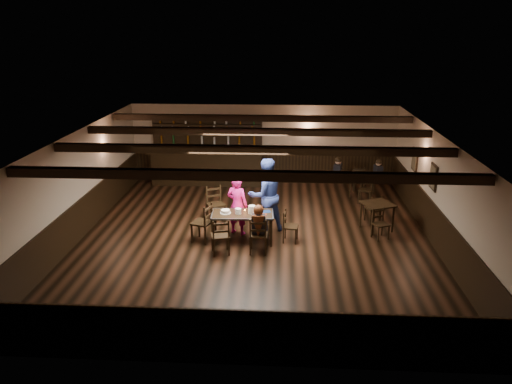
# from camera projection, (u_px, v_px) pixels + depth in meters

# --- Properties ---
(ground) EXTENTS (10.00, 10.00, 0.00)m
(ground) POSITION_uv_depth(u_px,v_px,m) (255.00, 239.00, 12.78)
(ground) COLOR black
(ground) RESTS_ON ground
(room_shell) EXTENTS (9.02, 10.02, 2.71)m
(room_shell) POSITION_uv_depth(u_px,v_px,m) (255.00, 174.00, 12.27)
(room_shell) COLOR beige
(room_shell) RESTS_ON ground
(dining_table) EXTENTS (1.59, 0.85, 0.75)m
(dining_table) POSITION_uv_depth(u_px,v_px,m) (242.00, 216.00, 12.48)
(dining_table) COLOR black
(dining_table) RESTS_ON ground
(chair_near_left) EXTENTS (0.51, 0.49, 0.90)m
(chair_near_left) POSITION_uv_depth(u_px,v_px,m) (221.00, 234.00, 11.77)
(chair_near_left) COLOR black
(chair_near_left) RESTS_ON ground
(chair_near_right) EXTENTS (0.43, 0.41, 0.91)m
(chair_near_right) POSITION_uv_depth(u_px,v_px,m) (258.00, 233.00, 11.81)
(chair_near_right) COLOR black
(chair_near_right) RESTS_ON ground
(chair_end_left) EXTENTS (0.57, 0.58, 1.00)m
(chair_end_left) POSITION_uv_depth(u_px,v_px,m) (205.00, 220.00, 12.49)
(chair_end_left) COLOR black
(chair_end_left) RESTS_ON ground
(chair_end_right) EXTENTS (0.41, 0.43, 0.81)m
(chair_end_right) POSITION_uv_depth(u_px,v_px,m) (288.00, 224.00, 12.54)
(chair_end_right) COLOR black
(chair_end_right) RESTS_ON ground
(chair_far_pushed) EXTENTS (0.61, 0.59, 0.99)m
(chair_far_pushed) POSITION_uv_depth(u_px,v_px,m) (215.00, 201.00, 13.88)
(chair_far_pushed) COLOR black
(chair_far_pushed) RESTS_ON ground
(woman_pink) EXTENTS (0.67, 0.56, 1.58)m
(woman_pink) POSITION_uv_depth(u_px,v_px,m) (237.00, 205.00, 12.92)
(woman_pink) COLOR #EC1A8A
(woman_pink) RESTS_ON ground
(man_blue) EXTENTS (1.19, 1.09, 1.98)m
(man_blue) POSITION_uv_depth(u_px,v_px,m) (266.00, 195.00, 13.05)
(man_blue) COLOR navy
(man_blue) RESTS_ON ground
(seated_person) EXTENTS (0.32, 0.48, 0.79)m
(seated_person) POSITION_uv_depth(u_px,v_px,m) (258.00, 221.00, 11.78)
(seated_person) COLOR black
(seated_person) RESTS_ON ground
(cake) EXTENTS (0.28, 0.28, 0.09)m
(cake) POSITION_uv_depth(u_px,v_px,m) (225.00, 212.00, 12.46)
(cake) COLOR white
(cake) RESTS_ON dining_table
(plate_stack_a) EXTENTS (0.15, 0.15, 0.14)m
(plate_stack_a) POSITION_uv_depth(u_px,v_px,m) (238.00, 211.00, 12.40)
(plate_stack_a) COLOR white
(plate_stack_a) RESTS_ON dining_table
(plate_stack_b) EXTENTS (0.17, 0.17, 0.20)m
(plate_stack_b) POSITION_uv_depth(u_px,v_px,m) (252.00, 209.00, 12.43)
(plate_stack_b) COLOR white
(plate_stack_b) RESTS_ON dining_table
(tea_light) EXTENTS (0.05, 0.05, 0.06)m
(tea_light) POSITION_uv_depth(u_px,v_px,m) (245.00, 211.00, 12.57)
(tea_light) COLOR #A5A8AD
(tea_light) RESTS_ON dining_table
(salt_shaker) EXTENTS (0.04, 0.04, 0.09)m
(salt_shaker) POSITION_uv_depth(u_px,v_px,m) (254.00, 212.00, 12.39)
(salt_shaker) COLOR silver
(salt_shaker) RESTS_ON dining_table
(pepper_shaker) EXTENTS (0.04, 0.04, 0.10)m
(pepper_shaker) POSITION_uv_depth(u_px,v_px,m) (260.00, 212.00, 12.40)
(pepper_shaker) COLOR #A5A8AD
(pepper_shaker) RESTS_ON dining_table
(drink_glass) EXTENTS (0.08, 0.08, 0.12)m
(drink_glass) POSITION_uv_depth(u_px,v_px,m) (256.00, 209.00, 12.59)
(drink_glass) COLOR silver
(drink_glass) RESTS_ON dining_table
(menu_red) EXTENTS (0.33, 0.26, 0.00)m
(menu_red) POSITION_uv_depth(u_px,v_px,m) (260.00, 215.00, 12.36)
(menu_red) COLOR maroon
(menu_red) RESTS_ON dining_table
(menu_blue) EXTENTS (0.33, 0.27, 0.00)m
(menu_blue) POSITION_uv_depth(u_px,v_px,m) (265.00, 211.00, 12.57)
(menu_blue) COLOR #0E1F46
(menu_blue) RESTS_ON dining_table
(bar_counter) EXTENTS (3.95, 0.70, 2.20)m
(bar_counter) POSITION_uv_depth(u_px,v_px,m) (207.00, 163.00, 17.13)
(bar_counter) COLOR black
(bar_counter) RESTS_ON ground
(back_table_a) EXTENTS (0.96, 0.96, 0.75)m
(back_table_a) POSITION_uv_depth(u_px,v_px,m) (377.00, 207.00, 13.20)
(back_table_a) COLOR black
(back_table_a) RESTS_ON ground
(back_table_b) EXTENTS (0.98, 0.98, 0.75)m
(back_table_b) POSITION_uv_depth(u_px,v_px,m) (363.00, 177.00, 15.85)
(back_table_b) COLOR black
(back_table_b) RESTS_ON ground
(bg_patron_left) EXTENTS (0.31, 0.41, 0.75)m
(bg_patron_left) POSITION_uv_depth(u_px,v_px,m) (338.00, 169.00, 16.02)
(bg_patron_left) COLOR black
(bg_patron_left) RESTS_ON ground
(bg_patron_right) EXTENTS (0.26, 0.37, 0.70)m
(bg_patron_right) POSITION_uv_depth(u_px,v_px,m) (378.00, 170.00, 16.00)
(bg_patron_right) COLOR black
(bg_patron_right) RESTS_ON ground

